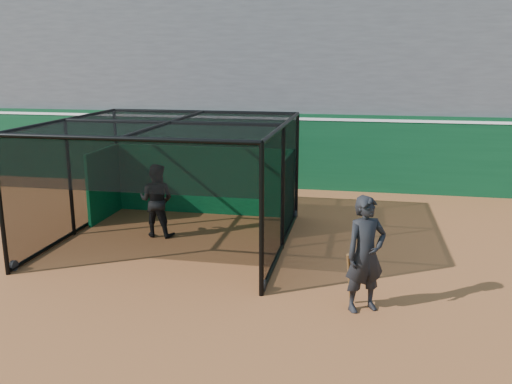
# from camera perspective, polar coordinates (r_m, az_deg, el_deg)

# --- Properties ---
(ground) EXTENTS (120.00, 120.00, 0.00)m
(ground) POSITION_cam_1_polar(r_m,az_deg,el_deg) (10.68, -6.82, -9.63)
(ground) COLOR brown
(ground) RESTS_ON ground
(outfield_wall) EXTENTS (50.00, 0.50, 2.50)m
(outfield_wall) POSITION_cam_1_polar(r_m,az_deg,el_deg) (18.31, 1.21, 4.55)
(outfield_wall) COLOR #0A381C
(outfield_wall) RESTS_ON ground
(grandstand) EXTENTS (50.00, 7.85, 8.95)m
(grandstand) POSITION_cam_1_polar(r_m,az_deg,el_deg) (21.80, 3.01, 14.42)
(grandstand) COLOR #4C4C4F
(grandstand) RESTS_ON ground
(batting_cage) EXTENTS (5.31, 5.32, 2.83)m
(batting_cage) POSITION_cam_1_polar(r_m,az_deg,el_deg) (12.78, -8.80, 0.91)
(batting_cage) COLOR black
(batting_cage) RESTS_ON ground
(batter) EXTENTS (0.90, 0.72, 1.80)m
(batter) POSITION_cam_1_polar(r_m,az_deg,el_deg) (13.38, -10.43, -0.86)
(batter) COLOR black
(batter) RESTS_ON ground
(on_deck_player) EXTENTS (0.88, 0.80, 2.03)m
(on_deck_player) POSITION_cam_1_polar(r_m,az_deg,el_deg) (9.42, 11.45, -6.45)
(on_deck_player) COLOR black
(on_deck_player) RESTS_ON ground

